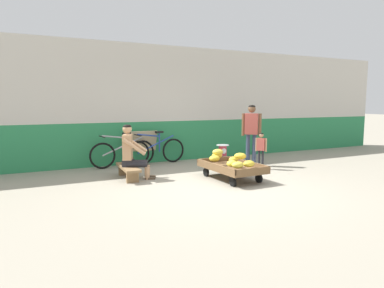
{
  "coord_description": "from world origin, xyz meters",
  "views": [
    {
      "loc": [
        -3.22,
        -5.42,
        1.59
      ],
      "look_at": [
        -0.21,
        0.78,
        0.75
      ],
      "focal_mm": 31.92,
      "sensor_mm": 36.0,
      "label": 1
    }
  ],
  "objects": [
    {
      "name": "ground_plane",
      "position": [
        0.0,
        0.0,
        0.0
      ],
      "size": [
        80.0,
        80.0,
        0.0
      ],
      "primitive_type": "plane",
      "color": "gray"
    },
    {
      "name": "customer_adult",
      "position": [
        1.84,
        1.59,
        0.95
      ],
      "size": [
        0.38,
        0.36,
        1.53
      ],
      "color": "#38425B",
      "rests_on": "ground"
    },
    {
      "name": "weighing_scale",
      "position": [
        0.94,
        1.48,
        0.45
      ],
      "size": [
        0.3,
        0.3,
        0.29
      ],
      "color": "#28282D",
      "rests_on": "plastic_crate"
    },
    {
      "name": "vendor_seated",
      "position": [
        -1.28,
        1.45,
        0.57
      ],
      "size": [
        0.74,
        0.62,
        1.14
      ],
      "color": "tan",
      "rests_on": "ground"
    },
    {
      "name": "low_bench",
      "position": [
        -1.36,
        1.49,
        0.2
      ],
      "size": [
        0.35,
        1.11,
        0.27
      ],
      "color": "olive",
      "rests_on": "ground"
    },
    {
      "name": "back_wall",
      "position": [
        0.0,
        3.27,
        1.54
      ],
      "size": [
        16.0,
        0.3,
        3.08
      ],
      "color": "#287F4C",
      "rests_on": "ground"
    },
    {
      "name": "bicycle_far_left",
      "position": [
        -0.25,
        2.85,
        0.35
      ],
      "size": [
        1.66,
        0.48,
        0.86
      ],
      "color": "black",
      "rests_on": "ground"
    },
    {
      "name": "banana_cart",
      "position": [
        0.55,
        0.48,
        0.24
      ],
      "size": [
        0.89,
        1.47,
        0.36
      ],
      "color": "brown",
      "rests_on": "ground"
    },
    {
      "name": "plastic_crate",
      "position": [
        0.94,
        1.48,
        0.15
      ],
      "size": [
        0.36,
        0.28,
        0.3
      ],
      "color": "#19847F",
      "rests_on": "ground"
    },
    {
      "name": "bicycle_near_left",
      "position": [
        -1.12,
        2.83,
        0.35
      ],
      "size": [
        1.66,
        0.48,
        0.86
      ],
      "color": "black",
      "rests_on": "ground"
    },
    {
      "name": "banana_pile",
      "position": [
        0.43,
        0.37,
        0.45
      ],
      "size": [
        0.57,
        1.37,
        0.25
      ],
      "color": "gold",
      "rests_on": "banana_cart"
    },
    {
      "name": "shopping_bag",
      "position": [
        1.11,
        1.09,
        0.12
      ],
      "size": [
        0.18,
        0.12,
        0.24
      ],
      "primitive_type": "cube",
      "color": "#3370B7",
      "rests_on": "ground"
    },
    {
      "name": "customer_child",
      "position": [
        1.78,
        1.11,
        0.54
      ],
      "size": [
        0.2,
        0.24,
        0.88
      ],
      "color": "#232328",
      "rests_on": "ground"
    },
    {
      "name": "sign_board",
      "position": [
        -0.51,
        3.1,
        0.43
      ],
      "size": [
        0.7,
        0.29,
        0.87
      ],
      "color": "#C6B289",
      "rests_on": "ground"
    }
  ]
}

